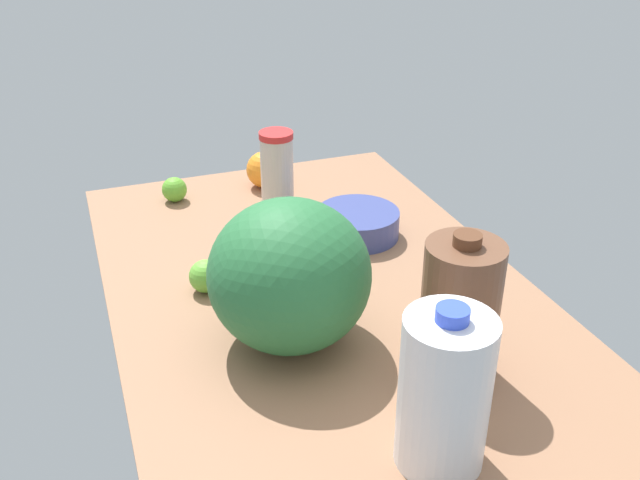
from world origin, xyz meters
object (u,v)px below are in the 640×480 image
(milk_jug, at_px, (446,392))
(lime_near_front, at_px, (174,189))
(tumbler_cup, at_px, (277,175))
(watermelon, at_px, (289,275))
(mixing_bowl, at_px, (358,224))
(chocolate_milk_jug, at_px, (460,310))
(orange_far_back, at_px, (265,170))
(lime_loose, at_px, (206,276))

(milk_jug, distance_m, lime_near_front, 0.95)
(milk_jug, distance_m, tumbler_cup, 0.77)
(tumbler_cup, xyz_separation_m, watermelon, (0.45, -0.12, 0.02))
(watermelon, xyz_separation_m, mixing_bowl, (-0.30, 0.25, -0.10))
(watermelon, bearing_deg, milk_jug, 18.05)
(chocolate_milk_jug, height_order, lime_near_front, chocolate_milk_jug)
(chocolate_milk_jug, distance_m, watermelon, 0.27)
(tumbler_cup, bearing_deg, lime_near_front, -128.32)
(watermelon, height_order, orange_far_back, watermelon)
(mixing_bowl, relative_size, orange_far_back, 1.98)
(tumbler_cup, bearing_deg, milk_jug, -1.01)
(watermelon, relative_size, lime_near_front, 4.54)
(tumbler_cup, relative_size, mixing_bowl, 1.13)
(milk_jug, relative_size, lime_near_front, 4.14)
(watermelon, distance_m, lime_near_front, 0.62)
(lime_near_front, bearing_deg, mixing_bowl, 47.21)
(tumbler_cup, height_order, mixing_bowl, tumbler_cup)
(tumbler_cup, relative_size, orange_far_back, 2.24)
(mixing_bowl, xyz_separation_m, lime_near_front, (-0.31, -0.33, 0.00))
(tumbler_cup, bearing_deg, mixing_bowl, 41.33)
(orange_far_back, bearing_deg, tumbler_cup, -6.19)
(tumbler_cup, xyz_separation_m, lime_near_front, (-0.16, -0.20, -0.07))
(orange_far_back, bearing_deg, lime_loose, -29.26)
(chocolate_milk_jug, xyz_separation_m, lime_near_front, (-0.77, -0.30, -0.08))
(watermelon, bearing_deg, lime_loose, -153.42)
(milk_jug, xyz_separation_m, tumbler_cup, (-0.77, 0.01, -0.01))
(tumbler_cup, xyz_separation_m, lime_loose, (0.25, -0.22, -0.07))
(tumbler_cup, xyz_separation_m, mixing_bowl, (0.15, 0.13, -0.07))
(mixing_bowl, bearing_deg, lime_loose, -73.13)
(lime_near_front, bearing_deg, lime_loose, -2.04)
(chocolate_milk_jug, bearing_deg, mixing_bowl, 175.76)
(watermelon, relative_size, mixing_bowl, 1.50)
(mixing_bowl, bearing_deg, milk_jug, -12.94)
(mixing_bowl, bearing_deg, orange_far_back, -160.50)
(watermelon, distance_m, orange_far_back, 0.64)
(mixing_bowl, distance_m, lime_near_front, 0.45)
(chocolate_milk_jug, xyz_separation_m, tumbler_cup, (-0.62, -0.09, -0.01))
(lime_loose, bearing_deg, tumbler_cup, 139.32)
(milk_jug, height_order, mixing_bowl, milk_jug)
(chocolate_milk_jug, bearing_deg, watermelon, -127.88)
(chocolate_milk_jug, relative_size, lime_near_front, 4.18)
(orange_far_back, xyz_separation_m, lime_near_front, (0.01, -0.22, -0.02))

